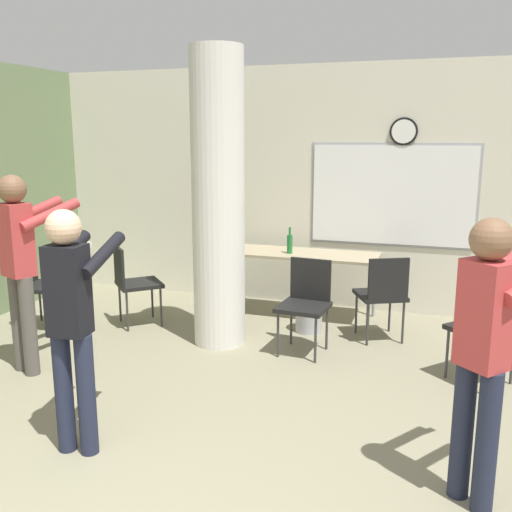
% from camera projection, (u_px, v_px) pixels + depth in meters
% --- Properties ---
extents(wall_back, '(8.00, 0.15, 2.80)m').
position_uv_depth(wall_back, '(331.00, 189.00, 6.65)').
color(wall_back, beige).
rests_on(wall_back, ground_plane).
extents(support_pillar, '(0.50, 0.50, 2.80)m').
position_uv_depth(support_pillar, '(218.00, 201.00, 5.37)').
color(support_pillar, silver).
rests_on(support_pillar, ground_plane).
extents(folding_table, '(1.70, 0.60, 0.73)m').
position_uv_depth(folding_table, '(301.00, 257.00, 6.33)').
color(folding_table, tan).
rests_on(folding_table, ground_plane).
extents(bottle_on_table, '(0.06, 0.06, 0.29)m').
position_uv_depth(bottle_on_table, '(290.00, 243.00, 6.26)').
color(bottle_on_table, '#1E6B2D').
rests_on(bottle_on_table, folding_table).
extents(waste_bin, '(0.28, 0.28, 0.35)m').
position_uv_depth(waste_bin, '(309.00, 315.00, 5.93)').
color(waste_bin, '#B2B2B7').
rests_on(waste_bin, ground_plane).
extents(chair_table_front, '(0.48, 0.48, 0.87)m').
position_uv_depth(chair_table_front, '(306.00, 299.00, 5.33)').
color(chair_table_front, black).
rests_on(chair_table_front, ground_plane).
extents(chair_mid_room, '(0.62, 0.62, 0.87)m').
position_uv_depth(chair_mid_room, '(490.00, 325.00, 4.60)').
color(chair_mid_room, black).
rests_on(chair_mid_room, ground_plane).
extents(chair_table_right, '(0.59, 0.59, 0.87)m').
position_uv_depth(chair_table_right, '(383.00, 291.00, 5.59)').
color(chair_table_right, black).
rests_on(chair_table_right, ground_plane).
extents(chair_by_left_wall, '(0.49, 0.49, 0.87)m').
position_uv_depth(chair_by_left_wall, '(38.00, 281.00, 6.00)').
color(chair_by_left_wall, black).
rests_on(chair_by_left_wall, ground_plane).
extents(chair_near_pillar, '(0.62, 0.62, 0.87)m').
position_uv_depth(chair_near_pillar, '(132.00, 279.00, 6.06)').
color(chair_near_pillar, black).
rests_on(chair_near_pillar, ground_plane).
extents(person_playing_side, '(0.60, 0.64, 1.61)m').
position_uv_depth(person_playing_side, '(486.00, 342.00, 3.00)').
color(person_playing_side, '#1E2338').
rests_on(person_playing_side, ground_plane).
extents(person_playing_front, '(0.38, 0.61, 1.58)m').
position_uv_depth(person_playing_front, '(72.00, 313.00, 3.54)').
color(person_playing_front, '#1E2338').
rests_on(person_playing_front, ground_plane).
extents(person_watching_back, '(0.54, 0.68, 1.70)m').
position_uv_depth(person_watching_back, '(21.00, 259.00, 4.76)').
color(person_watching_back, '#514C47').
rests_on(person_watching_back, ground_plane).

